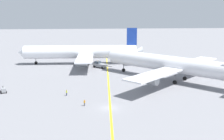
{
  "coord_description": "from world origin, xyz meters",
  "views": [
    {
      "loc": [
        -4.87,
        -61.76,
        22.69
      ],
      "look_at": [
        2.81,
        24.4,
        4.0
      ],
      "focal_mm": 43.83,
      "sensor_mm": 36.0,
      "label": 1
    }
  ],
  "objects_px": {
    "airliner_being_pushed": "(172,65)",
    "ground_crew_wing_walker_right": "(67,93)",
    "airliner_at_gate_left": "(81,52)",
    "pushback_tug": "(100,65)",
    "gse_gpu_cart_small": "(3,90)",
    "ground_crew_marshaller_foreground": "(84,103)"
  },
  "relations": [
    {
      "from": "airliner_at_gate_left",
      "to": "airliner_being_pushed",
      "type": "distance_m",
      "value": 44.52
    },
    {
      "from": "gse_gpu_cart_small",
      "to": "ground_crew_marshaller_foreground",
      "type": "bearing_deg",
      "value": -29.48
    },
    {
      "from": "airliner_at_gate_left",
      "to": "ground_crew_wing_walker_right",
      "type": "distance_m",
      "value": 46.29
    },
    {
      "from": "pushback_tug",
      "to": "ground_crew_wing_walker_right",
      "type": "height_order",
      "value": "pushback_tug"
    },
    {
      "from": "airliner_at_gate_left",
      "to": "pushback_tug",
      "type": "xyz_separation_m",
      "value": [
        7.58,
        -8.83,
        -4.01
      ]
    },
    {
      "from": "airliner_being_pushed",
      "to": "airliner_at_gate_left",
      "type": "bearing_deg",
      "value": 133.12
    },
    {
      "from": "pushback_tug",
      "to": "ground_crew_wing_walker_right",
      "type": "bearing_deg",
      "value": -106.21
    },
    {
      "from": "airliner_at_gate_left",
      "to": "gse_gpu_cart_small",
      "type": "xyz_separation_m",
      "value": [
        -21.25,
        -41.69,
        -4.44
      ]
    },
    {
      "from": "airliner_at_gate_left",
      "to": "pushback_tug",
      "type": "distance_m",
      "value": 12.31
    },
    {
      "from": "airliner_being_pushed",
      "to": "gse_gpu_cart_small",
      "type": "xyz_separation_m",
      "value": [
        -51.68,
        -9.19,
        -4.7
      ]
    },
    {
      "from": "airliner_at_gate_left",
      "to": "ground_crew_wing_walker_right",
      "type": "height_order",
      "value": "airliner_at_gate_left"
    },
    {
      "from": "airliner_being_pushed",
      "to": "ground_crew_wing_walker_right",
      "type": "relative_size",
      "value": 26.78
    },
    {
      "from": "airliner_being_pushed",
      "to": "ground_crew_marshaller_foreground",
      "type": "relative_size",
      "value": 28.69
    },
    {
      "from": "airliner_at_gate_left",
      "to": "airliner_being_pushed",
      "type": "xyz_separation_m",
      "value": [
        30.43,
        -32.49,
        0.27
      ]
    },
    {
      "from": "pushback_tug",
      "to": "ground_crew_wing_walker_right",
      "type": "distance_m",
      "value": 38.68
    },
    {
      "from": "airliner_at_gate_left",
      "to": "ground_crew_marshaller_foreground",
      "type": "height_order",
      "value": "airliner_at_gate_left"
    },
    {
      "from": "airliner_being_pushed",
      "to": "ground_crew_marshaller_foreground",
      "type": "bearing_deg",
      "value": -142.32
    },
    {
      "from": "ground_crew_wing_walker_right",
      "to": "ground_crew_marshaller_foreground",
      "type": "xyz_separation_m",
      "value": [
        4.94,
        -8.7,
        -0.06
      ]
    },
    {
      "from": "ground_crew_marshaller_foreground",
      "to": "gse_gpu_cart_small",
      "type": "bearing_deg",
      "value": 150.52
    },
    {
      "from": "airliner_at_gate_left",
      "to": "airliner_being_pushed",
      "type": "bearing_deg",
      "value": -46.88
    },
    {
      "from": "ground_crew_marshaller_foreground",
      "to": "pushback_tug",
      "type": "bearing_deg",
      "value": 82.72
    },
    {
      "from": "airliner_at_gate_left",
      "to": "ground_crew_marshaller_foreground",
      "type": "xyz_separation_m",
      "value": [
        1.72,
        -54.67,
        -4.42
      ]
    }
  ]
}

